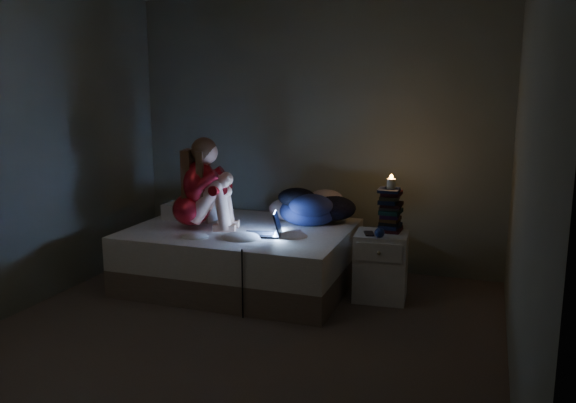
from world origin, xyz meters
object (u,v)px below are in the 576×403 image
at_px(phone, 369,233).
at_px(candle, 391,183).
at_px(laptop, 262,223).
at_px(nightstand, 381,266).
at_px(bed, 242,256).
at_px(woman, 191,183).

bearing_deg(phone, candle, 31.75).
distance_m(laptop, candle, 1.11).
bearing_deg(nightstand, candle, 56.53).
bearing_deg(candle, phone, -133.91).
height_order(bed, phone, phone).
bearing_deg(woman, candle, -2.93).
bearing_deg(woman, bed, 9.26).
height_order(laptop, nightstand, laptop).
bearing_deg(bed, phone, -1.21).
height_order(woman, candle, woman).
bearing_deg(bed, woman, -158.10).
xyz_separation_m(nightstand, phone, (-0.10, -0.06, 0.29)).
relative_size(laptop, phone, 2.16).
relative_size(bed, phone, 13.43).
bearing_deg(phone, bed, 164.45).
distance_m(candle, phone, 0.45).
relative_size(woman, candle, 10.02).
distance_m(nightstand, phone, 0.31).
xyz_separation_m(woman, phone, (1.54, 0.14, -0.35)).
height_order(woman, laptop, woman).
distance_m(woman, laptop, 0.74).
bearing_deg(bed, candle, 5.64).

